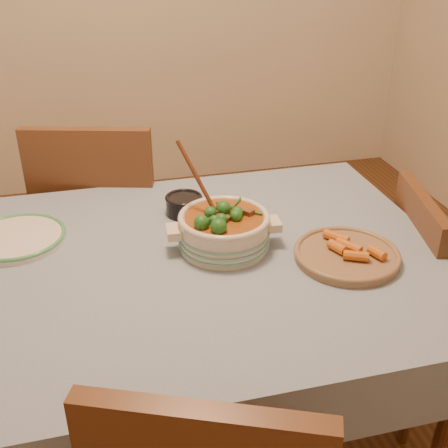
# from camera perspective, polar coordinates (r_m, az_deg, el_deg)

# --- Properties ---
(dining_table) EXTENTS (1.68, 1.08, 0.76)m
(dining_table) POSITION_cam_1_polar(r_m,az_deg,el_deg) (1.60, -7.47, -6.81)
(dining_table) COLOR brown
(dining_table) RESTS_ON floor
(stew_casserole) EXTENTS (0.33, 0.27, 0.31)m
(stew_casserole) POSITION_cam_1_polar(r_m,az_deg,el_deg) (1.58, -0.02, -0.36)
(stew_casserole) COLOR beige
(stew_casserole) RESTS_ON dining_table
(white_plate) EXTENTS (0.29, 0.29, 0.02)m
(white_plate) POSITION_cam_1_polar(r_m,az_deg,el_deg) (1.74, -20.27, -1.32)
(white_plate) COLOR silver
(white_plate) RESTS_ON dining_table
(condiment_bowl) EXTENTS (0.15, 0.15, 0.06)m
(condiment_bowl) POSITION_cam_1_polar(r_m,az_deg,el_deg) (1.79, -4.09, 2.06)
(condiment_bowl) COLOR black
(condiment_bowl) RESTS_ON dining_table
(fried_plate) EXTENTS (0.34, 0.34, 0.05)m
(fried_plate) POSITION_cam_1_polar(r_m,az_deg,el_deg) (1.58, 12.37, -2.92)
(fried_plate) COLOR #907250
(fried_plate) RESTS_ON dining_table
(chair_far) EXTENTS (0.55, 0.55, 0.96)m
(chair_far) POSITION_cam_1_polar(r_m,az_deg,el_deg) (2.24, -12.15, 0.27)
(chair_far) COLOR #5B2F1C
(chair_far) RESTS_ON floor
(chair_right) EXTENTS (0.48, 0.48, 0.85)m
(chair_right) POSITION_cam_1_polar(r_m,az_deg,el_deg) (2.01, 20.77, -6.92)
(chair_right) COLOR #5B2F1C
(chair_right) RESTS_ON floor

